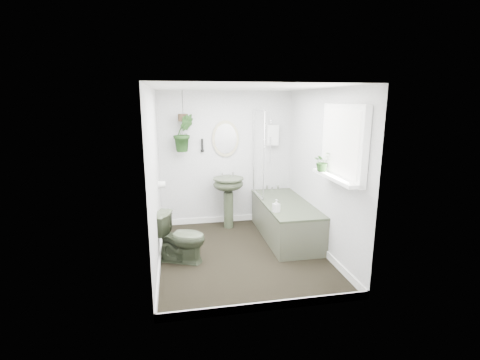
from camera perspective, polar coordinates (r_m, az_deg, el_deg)
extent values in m
cube|color=black|center=(5.08, 0.32, -12.13)|extent=(2.30, 2.80, 0.02)
cube|color=white|center=(4.60, 0.36, 15.06)|extent=(2.30, 2.80, 0.02)
cube|color=silver|center=(6.07, -2.22, 3.54)|extent=(2.30, 0.02, 2.30)
cube|color=silver|center=(3.37, 4.95, -4.18)|extent=(2.30, 0.02, 2.30)
cube|color=silver|center=(4.63, -13.90, 0.20)|extent=(0.02, 2.80, 2.30)
cube|color=silver|center=(5.05, 13.37, 1.28)|extent=(0.02, 2.80, 2.30)
cube|color=white|center=(5.05, 0.32, -11.51)|extent=(2.30, 2.80, 0.10)
cube|color=white|center=(6.12, 5.34, 7.35)|extent=(0.20, 0.10, 0.35)
ellipsoid|color=#B6AE88|center=(5.98, -2.39, 6.79)|extent=(0.46, 0.03, 0.62)
cylinder|color=black|center=(5.94, -6.20, 5.71)|extent=(0.04, 0.04, 0.22)
cylinder|color=white|center=(5.36, -12.75, -0.76)|extent=(0.11, 0.11, 0.11)
cube|color=white|center=(4.32, 16.62, 5.89)|extent=(0.08, 1.00, 0.90)
cube|color=white|center=(4.36, 15.45, 0.40)|extent=(0.18, 1.00, 0.04)
cube|color=white|center=(4.30, 16.09, 5.89)|extent=(0.01, 0.86, 0.76)
imported|color=#37402D|center=(4.81, -9.67, -9.23)|extent=(0.76, 0.61, 0.68)
imported|color=black|center=(4.57, 13.36, 2.98)|extent=(0.28, 0.26, 0.25)
imported|color=black|center=(5.78, -9.24, 7.63)|extent=(0.38, 0.33, 0.61)
imported|color=black|center=(4.99, 5.98, -4.22)|extent=(0.10, 0.10, 0.19)
cylinder|color=#3C2C1D|center=(5.76, -9.33, 10.07)|extent=(0.16, 0.16, 0.12)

